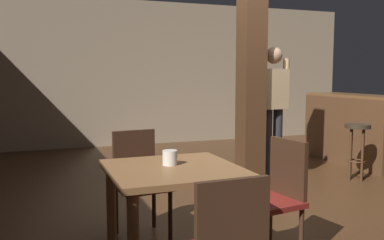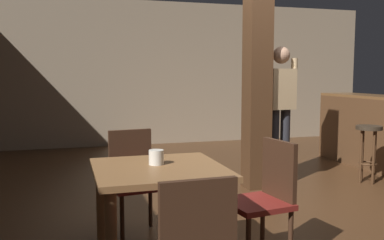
{
  "view_description": "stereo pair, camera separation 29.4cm",
  "coord_description": "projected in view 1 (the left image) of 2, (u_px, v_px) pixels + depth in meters",
  "views": [
    {
      "loc": [
        -2.56,
        -3.76,
        1.38
      ],
      "look_at": [
        -1.08,
        0.2,
        0.93
      ],
      "focal_mm": 40.0,
      "sensor_mm": 36.0,
      "label": 1
    },
    {
      "loc": [
        -2.28,
        -3.85,
        1.38
      ],
      "look_at": [
        -1.08,
        0.2,
        0.93
      ],
      "focal_mm": 40.0,
      "sensor_mm": 36.0,
      "label": 2
    }
  ],
  "objects": [
    {
      "name": "napkin_cup",
      "position": [
        170.0,
        158.0,
        2.91
      ],
      "size": [
        0.1,
        0.1,
        0.1
      ],
      "primitive_type": "cylinder",
      "color": "silver",
      "rests_on": "dining_table"
    },
    {
      "name": "chair_east",
      "position": [
        276.0,
        193.0,
        3.15
      ],
      "size": [
        0.47,
        0.47,
        0.89
      ],
      "color": "maroon",
      "rests_on": "ground_plane"
    },
    {
      "name": "standing_person",
      "position": [
        273.0,
        105.0,
        5.37
      ],
      "size": [
        0.47,
        0.23,
        1.72
      ],
      "color": "tan",
      "rests_on": "ground_plane"
    },
    {
      "name": "ground_plane",
      "position": [
        294.0,
        205.0,
        4.53
      ],
      "size": [
        10.8,
        10.8,
        0.0
      ],
      "primitive_type": "plane",
      "color": "#422816"
    },
    {
      "name": "chair_north",
      "position": [
        139.0,
        178.0,
        3.63
      ],
      "size": [
        0.47,
        0.47,
        0.89
      ],
      "color": "maroon",
      "rests_on": "ground_plane"
    },
    {
      "name": "dining_table",
      "position": [
        174.0,
        188.0,
        2.86
      ],
      "size": [
        0.86,
        0.86,
        0.77
      ],
      "color": "brown",
      "rests_on": "ground_plane"
    },
    {
      "name": "pillar",
      "position": [
        251.0,
        73.0,
        5.17
      ],
      "size": [
        0.28,
        0.28,
        2.8
      ],
      "primitive_type": "cube",
      "color": "#422816",
      "rests_on": "ground_plane"
    },
    {
      "name": "bar_stool_near",
      "position": [
        357.0,
        139.0,
        5.58
      ],
      "size": [
        0.32,
        0.32,
        0.73
      ],
      "color": "#2D2319",
      "rests_on": "ground_plane"
    },
    {
      "name": "bar_counter",
      "position": [
        349.0,
        128.0,
        6.62
      ],
      "size": [
        0.56,
        1.76,
        1.07
      ],
      "color": "brown",
      "rests_on": "ground_plane"
    },
    {
      "name": "wall_back",
      "position": [
        167.0,
        73.0,
        8.58
      ],
      "size": [
        8.0,
        0.1,
        2.8
      ],
      "primitive_type": "cube",
      "color": "gray",
      "rests_on": "ground_plane"
    }
  ]
}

